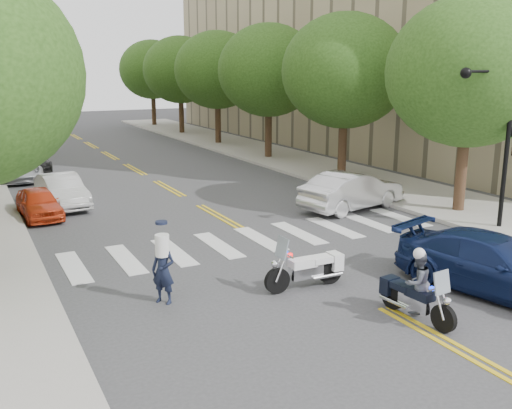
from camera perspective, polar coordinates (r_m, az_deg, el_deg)
ground at (r=14.48m, az=12.65°, el=-10.05°), size 140.00×140.00×0.00m
sidewalk_right at (r=37.30m, az=2.18°, el=4.80°), size 5.00×60.00×0.15m
building_right at (r=50.34m, az=17.36°, el=18.95°), size 26.00×44.00×22.00m
tree_r_0 at (r=23.77m, az=20.59°, el=12.29°), size 6.40×6.40×8.45m
tree_r_1 at (r=29.76m, az=8.89°, el=13.04°), size 6.40×6.40×8.45m
tree_r_2 at (r=36.53m, az=1.27°, el=13.25°), size 6.40×6.40×8.45m
tree_r_3 at (r=43.72m, az=-3.90°, el=13.26°), size 6.40×6.40×8.45m
tree_r_4 at (r=51.15m, az=-7.60°, el=13.21°), size 6.40×6.40×8.45m
tree_r_5 at (r=58.73m, az=-10.35°, el=13.13°), size 6.40×6.40×8.45m
traffic_signal_pole at (r=21.40m, az=23.18°, el=7.10°), size 2.82×0.42×6.00m
motorcycle_police at (r=13.80m, az=15.64°, el=-7.96°), size 0.77×2.14×1.74m
motorcycle_parked at (r=15.31m, az=5.51°, el=-6.37°), size 2.32×0.51×1.50m
officer_standing at (r=14.32m, az=-9.26°, el=-6.51°), size 0.71×0.74×1.70m
convertible at (r=23.81m, az=9.58°, el=1.38°), size 5.03×2.62×1.58m
sedan_blue at (r=16.04m, az=22.72°, el=-5.58°), size 3.43×5.56×1.50m
parked_car_a at (r=23.73m, az=-20.88°, el=0.14°), size 1.60×3.54×1.18m
parked_car_b at (r=25.30m, az=-18.86°, el=1.31°), size 1.79×4.24×1.36m
parked_car_c at (r=32.30m, az=-22.81°, el=3.43°), size 2.22×4.70×1.30m
parked_car_d at (r=35.10m, az=-21.42°, el=4.17°), size 1.72×4.06×1.17m
parked_car_e at (r=42.49m, az=-22.59°, el=5.71°), size 2.04×4.31×1.42m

